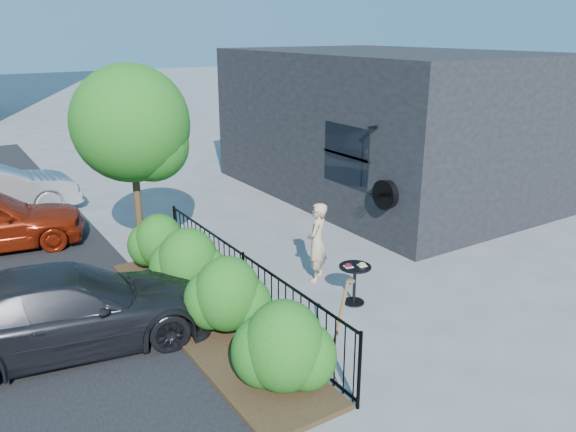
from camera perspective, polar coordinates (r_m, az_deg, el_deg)
ground at (r=10.38m, az=2.93°, el=-7.65°), size 120.00×120.00×0.00m
shop_building at (r=16.49m, az=9.63°, el=9.27°), size 6.22×9.00×4.00m
fence at (r=9.42m, az=-4.52°, el=-6.75°), size 0.05×6.05×1.10m
planting_bed at (r=9.39m, az=-8.26°, el=-10.56°), size 1.30×6.00×0.08m
shrubs at (r=9.21m, az=-8.14°, el=-6.56°), size 1.10×5.60×1.24m
patio_tree at (r=10.95m, az=-15.23°, el=8.36°), size 2.20×2.20×3.94m
cafe_table at (r=9.82m, az=6.79°, el=-6.23°), size 0.56×0.56×0.75m
woman at (r=10.55m, az=2.96°, el=-2.67°), size 0.66×0.64×1.53m
shovel at (r=7.87m, az=4.92°, el=-11.76°), size 0.47×0.18×1.40m
car_darkgrey at (r=9.03m, az=-21.61°, el=-8.81°), size 4.52×2.37×1.25m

